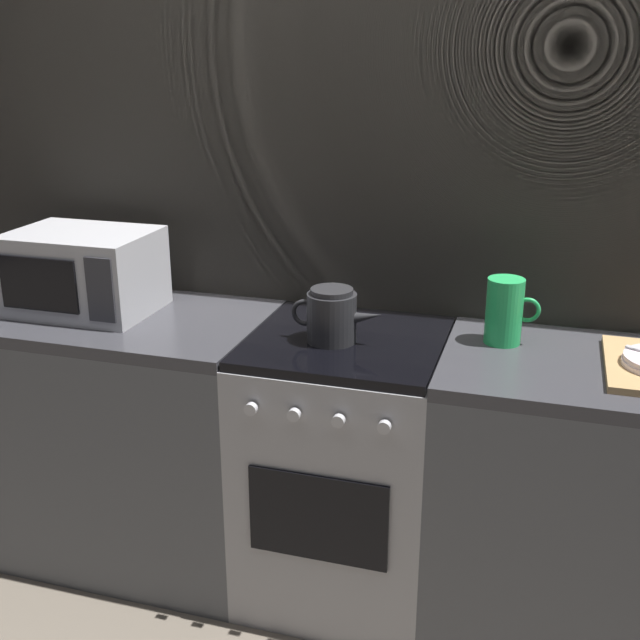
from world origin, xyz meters
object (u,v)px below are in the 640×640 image
object	(u,v)px
stove_unit	(345,468)
microwave	(84,272)
kettle	(332,316)
pitcher	(505,311)

from	to	relation	value
stove_unit	microwave	xyz separation A→B (m)	(-0.91, 0.01, 0.59)
microwave	kettle	distance (m)	0.88
stove_unit	kettle	world-z (taller)	kettle
kettle	pitcher	bearing A→B (deg)	15.48
kettle	stove_unit	bearing A→B (deg)	45.72
kettle	pitcher	size ratio (longest dim) A/B	1.42
stove_unit	kettle	xyz separation A→B (m)	(-0.04, -0.04, 0.53)
microwave	kettle	bearing A→B (deg)	-2.95
microwave	kettle	world-z (taller)	microwave
stove_unit	pitcher	xyz separation A→B (m)	(0.46, 0.10, 0.55)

